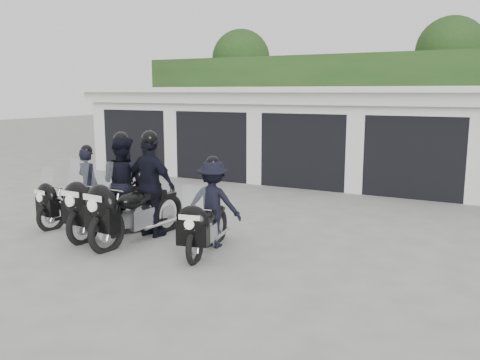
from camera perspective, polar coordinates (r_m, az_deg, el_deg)
The scene contains 7 objects.
ground at distance 10.31m, azimuth -4.03°, elevation -6.04°, with size 80.00×80.00×0.00m, color #979792.
garage_block at distance 17.34m, azimuth 10.12°, elevation 5.12°, with size 16.40×6.80×2.96m.
background_vegetation at distance 21.88m, azimuth 15.12°, elevation 9.43°, with size 20.00×3.90×5.80m.
police_bike_a at distance 11.48m, azimuth -17.75°, elevation -1.30°, with size 0.80×1.99×1.74m.
police_bike_b at distance 10.56m, azimuth -13.77°, elevation -1.00°, with size 0.96×2.40×2.09m.
police_bike_c at distance 9.93m, azimuth -10.76°, elevation -1.39°, with size 1.24×2.48×2.16m.
police_bike_d at distance 9.16m, azimuth -3.37°, elevation -3.28°, with size 1.13×1.98×1.74m.
Camera 1 is at (5.24, -8.41, 2.83)m, focal length 38.00 mm.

